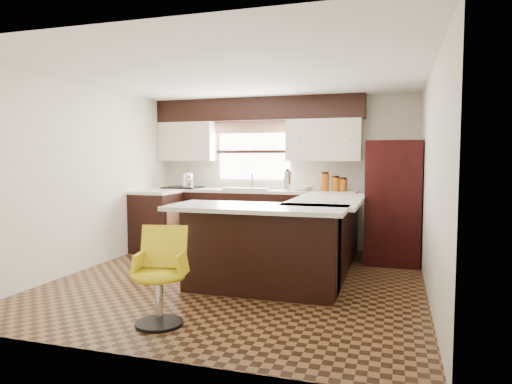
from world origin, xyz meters
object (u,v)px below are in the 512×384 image
(peninsula_return, at_px, (261,250))
(refrigerator, at_px, (393,202))
(peninsula_long, at_px, (323,238))
(bar_chair, at_px, (159,277))

(peninsula_return, relative_size, refrigerator, 0.98)
(peninsula_long, height_order, refrigerator, refrigerator)
(refrigerator, height_order, bar_chair, refrigerator)
(bar_chair, bearing_deg, peninsula_long, 52.14)
(peninsula_return, distance_m, refrigerator, 2.30)
(refrigerator, bearing_deg, peninsula_long, -133.98)
(peninsula_return, relative_size, bar_chair, 1.94)
(bar_chair, bearing_deg, peninsula_return, 53.85)
(peninsula_long, relative_size, bar_chair, 2.30)
(peninsula_long, bearing_deg, refrigerator, 46.02)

